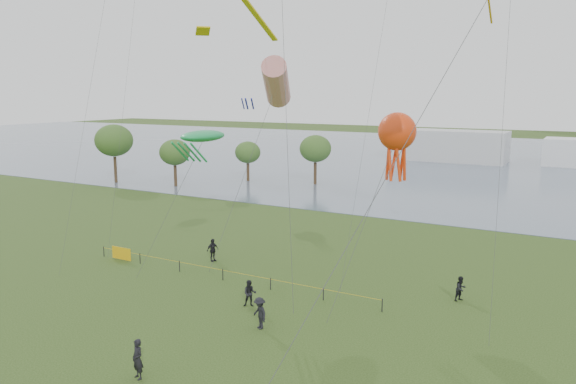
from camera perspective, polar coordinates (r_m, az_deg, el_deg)
The scene contains 13 objects.
lake at distance 117.54m, azimuth 22.14°, elevation 2.87°, with size 400.00×120.00×0.08m, color slate.
pavilion_left at distance 114.49m, azimuth 15.94°, elevation 4.56°, with size 22.00×8.00×6.00m, color silver.
trees at distance 83.17m, azimuth -9.59°, elevation 4.57°, with size 31.61×18.26×8.65m.
fence at distance 44.56m, azimuth -13.06°, elevation -6.78°, with size 24.07×0.07×1.05m.
spectator_a at distance 35.84m, azimuth -3.90°, elevation -10.24°, with size 0.83×0.64×1.70m, color black.
spectator_b at distance 32.63m, azimuth -2.90°, elevation -12.19°, with size 1.20×0.69×1.85m, color black.
spectator_c at distance 45.24m, azimuth -7.67°, elevation -5.86°, with size 1.08×0.45×1.84m, color black.
spectator_f at distance 28.31m, azimuth -15.04°, elevation -16.08°, with size 0.71×0.46×1.94m, color black.
spectator_g at distance 38.34m, azimuth 17.15°, elevation -9.36°, with size 0.79×0.62×1.63m, color black.
kite_windsock at distance 43.48m, azimuth -1.20°, elevation 11.05°, with size 4.77×7.79×15.98m.
kite_creature at distance 40.57m, azimuth -8.67°, elevation 5.59°, with size 5.03×5.37×10.63m.
kite_octopus at distance 33.62m, azimuth 11.02°, elevation 5.93°, with size 3.75×4.89×12.16m.
kite_delta at distance 23.41m, azimuth 19.04°, elevation 17.55°, with size 6.74×12.78×18.18m.
Camera 1 is at (14.61, -15.87, 13.29)m, focal length 35.00 mm.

